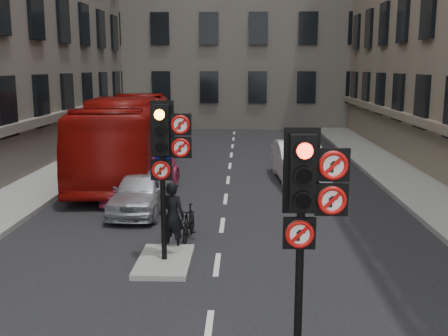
# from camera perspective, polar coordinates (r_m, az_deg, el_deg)

# --- Properties ---
(pavement_left) EXTENTS (3.00, 50.00, 0.16)m
(pavement_left) POSITION_cam_1_polar(r_m,az_deg,el_deg) (20.29, -20.51, -2.07)
(pavement_left) COLOR gray
(pavement_left) RESTS_ON ground
(pavement_right) EXTENTS (3.00, 50.00, 0.16)m
(pavement_right) POSITION_cam_1_polar(r_m,az_deg,el_deg) (19.89, 21.51, -2.39)
(pavement_right) COLOR gray
(pavement_right) RESTS_ON ground
(centre_island) EXTENTS (1.20, 2.00, 0.12)m
(centre_island) POSITION_cam_1_polar(r_m,az_deg,el_deg) (12.18, -6.49, -10.05)
(centre_island) COLOR gray
(centre_island) RESTS_ON ground
(signal_near) EXTENTS (0.91, 0.40, 3.58)m
(signal_near) POSITION_cam_1_polar(r_m,az_deg,el_deg) (7.52, 9.09, -3.28)
(signal_near) COLOR black
(signal_near) RESTS_ON ground
(signal_far) EXTENTS (0.91, 0.40, 3.58)m
(signal_far) POSITION_cam_1_polar(r_m,az_deg,el_deg) (11.48, -6.36, 2.33)
(signal_far) COLOR black
(signal_far) RESTS_ON centre_island
(car_silver) EXTENTS (1.67, 3.83, 1.28)m
(car_silver) POSITION_cam_1_polar(r_m,az_deg,el_deg) (16.34, -9.00, -2.51)
(car_silver) COLOR #AFB1B8
(car_silver) RESTS_ON ground
(car_white) EXTENTS (1.95, 4.77, 1.54)m
(car_white) POSITION_cam_1_polar(r_m,az_deg,el_deg) (20.63, 8.13, 0.68)
(car_white) COLOR silver
(car_white) RESTS_ON ground
(car_pink) EXTENTS (2.24, 4.94, 1.40)m
(car_pink) POSITION_cam_1_polar(r_m,az_deg,el_deg) (18.39, -8.80, -0.81)
(car_pink) COLOR #C23966
(car_pink) RESTS_ON ground
(bus_red) EXTENTS (3.60, 11.72, 3.21)m
(bus_red) POSITION_cam_1_polar(r_m,az_deg,el_deg) (21.88, -10.47, 3.42)
(bus_red) COLOR maroon
(bus_red) RESTS_ON ground
(motorcycle) EXTENTS (0.54, 1.50, 0.88)m
(motorcycle) POSITION_cam_1_polar(r_m,az_deg,el_deg) (13.68, -3.86, -5.93)
(motorcycle) COLOR black
(motorcycle) RESTS_ON ground
(motorcyclist) EXTENTS (0.71, 0.58, 1.69)m
(motorcyclist) POSITION_cam_1_polar(r_m,az_deg,el_deg) (12.86, -5.62, -5.19)
(motorcyclist) COLOR black
(motorcyclist) RESTS_ON ground
(info_sign) EXTENTS (0.39, 0.16, 2.29)m
(info_sign) POSITION_cam_1_polar(r_m,az_deg,el_deg) (12.43, -6.57, -2.18)
(info_sign) COLOR black
(info_sign) RESTS_ON centre_island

